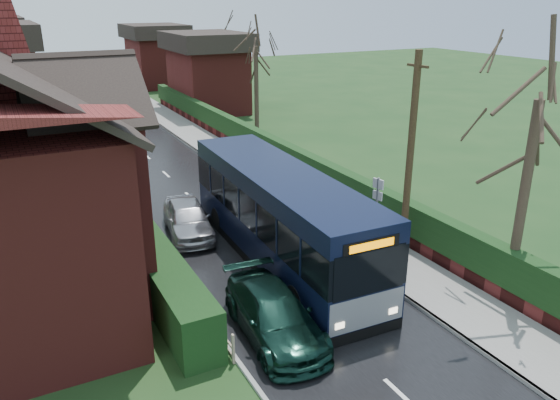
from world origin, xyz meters
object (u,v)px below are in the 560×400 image
bus (281,218)px  car_green (274,315)px  telegraph_pole (410,157)px  bus_stop_sign (377,206)px  car_silver (188,218)px

bus → car_green: bearing=-117.9°
telegraph_pole → bus_stop_sign: bearing=164.0°
bus → bus_stop_sign: 3.50m
bus → car_green: bus is taller
car_green → telegraph_pole: bearing=25.3°
car_green → bus: bearing=64.8°
car_green → bus_stop_sign: (5.60, 2.81, 1.38)m
car_silver → bus_stop_sign: size_ratio=1.35×
car_silver → car_green: size_ratio=0.90×
bus → car_green: size_ratio=2.43×
bus → car_silver: bearing=123.0°
bus_stop_sign → telegraph_pole: size_ratio=0.41×
bus_stop_sign → bus: bearing=145.7°
car_green → bus_stop_sign: 6.41m
telegraph_pole → bus: bearing=156.3°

